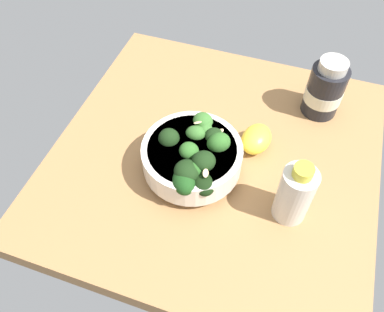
{
  "coord_description": "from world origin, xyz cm",
  "views": [
    {
      "loc": [
        43.38,
        10.38,
        56.85
      ],
      "look_at": [
        4.88,
        -2.79,
        4.0
      ],
      "focal_mm": 36.73,
      "sensor_mm": 36.0,
      "label": 1
    }
  ],
  "objects": [
    {
      "name": "ground_plane",
      "position": [
        0.0,
        0.0,
        -1.92
      ],
      "size": [
        58.22,
        58.22,
        3.83
      ],
      "primitive_type": "cube",
      "color": "#996D42"
    },
    {
      "name": "bowl_of_broccoli",
      "position": [
        4.99,
        -2.54,
        4.36
      ],
      "size": [
        19.12,
        17.06,
        9.17
      ],
      "color": "silver",
      "rests_on": "ground_plane"
    },
    {
      "name": "lemon_wedge",
      "position": [
        -3.99,
        6.55,
        2.11
      ],
      "size": [
        7.8,
        6.41,
        4.23
      ],
      "primitive_type": "ellipsoid",
      "rotation": [
        0.0,
        0.0,
        2.95
      ],
      "color": "yellow",
      "rests_on": "ground_plane"
    },
    {
      "name": "bottle_tall",
      "position": [
        7.87,
        14.93,
        5.6
      ],
      "size": [
        5.45,
        5.45,
        12.32
      ],
      "color": "beige",
      "rests_on": "ground_plane"
    },
    {
      "name": "bottle_short",
      "position": [
        -17.36,
        16.35,
        5.41
      ],
      "size": [
        7.09,
        7.09,
        12.11
      ],
      "color": "black",
      "rests_on": "ground_plane"
    }
  ]
}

